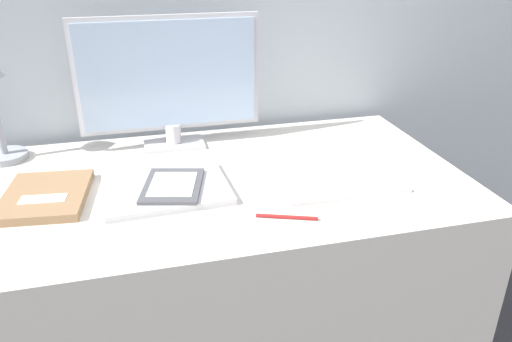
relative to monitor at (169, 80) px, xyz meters
The scene contains 7 objects.
desk 0.64m from the monitor, 70.70° to the right, with size 1.36×0.76×0.72m.
monitor is the anchor object (origin of this frame).
keyboard 0.62m from the monitor, 46.86° to the right, with size 0.33×0.10×0.01m.
laptop 0.38m from the monitor, 99.50° to the right, with size 0.33×0.26×0.02m.
ereader 0.38m from the monitor, 96.23° to the right, with size 0.19×0.22×0.01m.
notebook 0.50m from the monitor, 140.91° to the right, with size 0.23×0.27×0.02m.
pen 0.60m from the monitor, 68.07° to the right, with size 0.14×0.06×0.01m.
Camera 1 is at (-0.21, -1.09, 1.32)m, focal length 35.00 mm.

